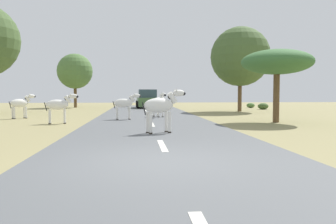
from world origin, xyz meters
TOP-DOWN VIEW (x-y plane):
  - ground_plane at (0.00, 0.00)m, footprint 90.00×90.00m
  - road at (0.30, 0.00)m, footprint 6.00×64.00m
  - lane_markings at (0.30, -1.00)m, footprint 0.16×56.00m
  - zebra_0 at (0.91, 12.77)m, footprint 0.82×1.49m
  - zebra_1 at (0.47, 4.84)m, footprint 1.61×0.84m
  - zebra_2 at (-1.01, 11.08)m, footprint 1.51×0.49m
  - zebra_3 at (-4.04, 9.38)m, footprint 1.56×0.59m
  - zebra_4 at (-6.96, 12.89)m, footprint 1.29×1.14m
  - car_0 at (0.58, 24.95)m, footprint 2.15×4.40m
  - tree_0 at (6.48, 9.13)m, footprint 3.48×3.48m
  - tree_2 at (7.73, 19.01)m, footprint 4.65×4.65m
  - tree_3 at (-6.58, 27.71)m, footprint 3.52×3.52m
  - bush_1 at (10.84, 25.35)m, footprint 0.80×0.72m
  - bush_3 at (10.83, 22.05)m, footprint 0.94×0.85m

SIDE VIEW (x-z plane):
  - ground_plane at x=0.00m, z-range 0.00..0.00m
  - road at x=0.30m, z-range 0.00..0.05m
  - lane_markings at x=0.30m, z-range 0.05..0.06m
  - bush_1 at x=10.84m, z-range 0.00..0.48m
  - bush_3 at x=10.83m, z-range 0.00..0.56m
  - car_0 at x=0.58m, z-range -0.02..1.72m
  - zebra_4 at x=-6.96m, z-range 0.14..1.58m
  - zebra_3 at x=-4.04m, z-range 0.14..1.62m
  - zebra_2 at x=-1.01m, z-range 0.19..1.61m
  - zebra_0 at x=0.91m, z-range 0.19..1.68m
  - zebra_1 at x=0.47m, z-range 0.20..1.79m
  - tree_0 at x=6.48m, z-range 1.15..4.73m
  - tree_3 at x=-6.58m, z-range 0.94..6.35m
  - tree_2 at x=7.73m, z-range 0.99..7.64m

